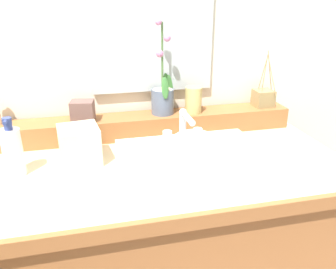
{
  "coord_description": "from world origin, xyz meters",
  "views": [
    {
      "loc": [
        -0.2,
        -1.05,
        1.39
      ],
      "look_at": [
        0.04,
        -0.03,
        0.96
      ],
      "focal_mm": 37.02,
      "sensor_mm": 36.0,
      "label": 1
    }
  ],
  "objects_px": {
    "sink_basin": "(193,164)",
    "tumbler_cup": "(193,100)",
    "lotion_bottle": "(13,151)",
    "tissue_box": "(80,145)",
    "potted_plant": "(163,96)",
    "trinket_box": "(83,111)",
    "reed_diffuser": "(263,98)"
  },
  "relations": [
    {
      "from": "sink_basin",
      "to": "reed_diffuser",
      "type": "height_order",
      "value": "reed_diffuser"
    },
    {
      "from": "sink_basin",
      "to": "potted_plant",
      "type": "height_order",
      "value": "potted_plant"
    },
    {
      "from": "trinket_box",
      "to": "tissue_box",
      "type": "height_order",
      "value": "trinket_box"
    },
    {
      "from": "tissue_box",
      "to": "reed_diffuser",
      "type": "bearing_deg",
      "value": 14.31
    },
    {
      "from": "potted_plant",
      "to": "tumbler_cup",
      "type": "relative_size",
      "value": 3.47
    },
    {
      "from": "sink_basin",
      "to": "potted_plant",
      "type": "xyz_separation_m",
      "value": [
        -0.02,
        0.36,
        0.13
      ]
    },
    {
      "from": "trinket_box",
      "to": "reed_diffuser",
      "type": "bearing_deg",
      "value": 12.03
    },
    {
      "from": "sink_basin",
      "to": "reed_diffuser",
      "type": "relative_size",
      "value": 1.95
    },
    {
      "from": "reed_diffuser",
      "to": "tissue_box",
      "type": "xyz_separation_m",
      "value": [
        -0.77,
        -0.2,
        -0.06
      ]
    },
    {
      "from": "sink_basin",
      "to": "lotion_bottle",
      "type": "height_order",
      "value": "lotion_bottle"
    },
    {
      "from": "tumbler_cup",
      "to": "potted_plant",
      "type": "bearing_deg",
      "value": 172.17
    },
    {
      "from": "potted_plant",
      "to": "reed_diffuser",
      "type": "xyz_separation_m",
      "value": [
        0.44,
        -0.0,
        -0.04
      ]
    },
    {
      "from": "reed_diffuser",
      "to": "trinket_box",
      "type": "distance_m",
      "value": 0.76
    },
    {
      "from": "sink_basin",
      "to": "tissue_box",
      "type": "bearing_deg",
      "value": 155.69
    },
    {
      "from": "sink_basin",
      "to": "trinket_box",
      "type": "relative_size",
      "value": 5.5
    },
    {
      "from": "potted_plant",
      "to": "tissue_box",
      "type": "distance_m",
      "value": 0.4
    },
    {
      "from": "sink_basin",
      "to": "trinket_box",
      "type": "xyz_separation_m",
      "value": [
        -0.33,
        0.34,
        0.1
      ]
    },
    {
      "from": "potted_plant",
      "to": "lotion_bottle",
      "type": "relative_size",
      "value": 1.9
    },
    {
      "from": "lotion_bottle",
      "to": "tissue_box",
      "type": "distance_m",
      "value": 0.21
    },
    {
      "from": "sink_basin",
      "to": "tissue_box",
      "type": "xyz_separation_m",
      "value": [
        -0.35,
        0.16,
        0.03
      ]
    },
    {
      "from": "sink_basin",
      "to": "tumbler_cup",
      "type": "height_order",
      "value": "tumbler_cup"
    },
    {
      "from": "tumbler_cup",
      "to": "trinket_box",
      "type": "xyz_separation_m",
      "value": [
        -0.44,
        -0.01,
        -0.01
      ]
    },
    {
      "from": "reed_diffuser",
      "to": "tissue_box",
      "type": "distance_m",
      "value": 0.8
    },
    {
      "from": "lotion_bottle",
      "to": "tissue_box",
      "type": "relative_size",
      "value": 1.49
    },
    {
      "from": "lotion_bottle",
      "to": "sink_basin",
      "type": "bearing_deg",
      "value": -11.52
    },
    {
      "from": "potted_plant",
      "to": "reed_diffuser",
      "type": "height_order",
      "value": "potted_plant"
    },
    {
      "from": "lotion_bottle",
      "to": "potted_plant",
      "type": "bearing_deg",
      "value": 24.84
    },
    {
      "from": "tissue_box",
      "to": "tumbler_cup",
      "type": "bearing_deg",
      "value": 21.93
    },
    {
      "from": "tumbler_cup",
      "to": "lotion_bottle",
      "type": "distance_m",
      "value": 0.7
    },
    {
      "from": "tissue_box",
      "to": "potted_plant",
      "type": "bearing_deg",
      "value": 31.08
    },
    {
      "from": "reed_diffuser",
      "to": "potted_plant",
      "type": "bearing_deg",
      "value": 179.6
    },
    {
      "from": "potted_plant",
      "to": "tissue_box",
      "type": "height_order",
      "value": "potted_plant"
    }
  ]
}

